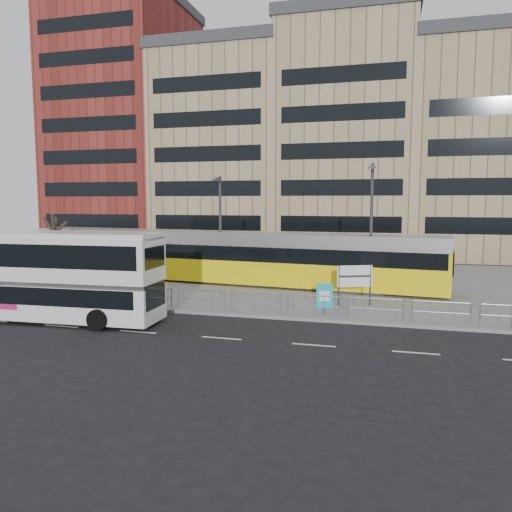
% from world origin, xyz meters
% --- Properties ---
extents(ground, '(120.00, 120.00, 0.00)m').
position_xyz_m(ground, '(0.00, 0.00, 0.00)').
color(ground, black).
rests_on(ground, ground).
extents(plaza, '(64.00, 24.00, 0.15)m').
position_xyz_m(plaza, '(0.00, 12.00, 0.07)').
color(plaza, slate).
rests_on(plaza, ground).
extents(kerb, '(64.00, 0.25, 0.17)m').
position_xyz_m(kerb, '(0.00, 0.05, 0.07)').
color(kerb, gray).
rests_on(kerb, ground).
extents(building_row, '(70.40, 18.40, 31.20)m').
position_xyz_m(building_row, '(1.55, 34.27, 12.91)').
color(building_row, maroon).
rests_on(building_row, ground).
extents(pedestrian_barrier, '(32.07, 0.07, 1.10)m').
position_xyz_m(pedestrian_barrier, '(2.00, 0.50, 0.98)').
color(pedestrian_barrier, '#94979C').
rests_on(pedestrian_barrier, plaza).
extents(road_markings, '(62.00, 0.12, 0.01)m').
position_xyz_m(road_markings, '(1.00, -4.00, 0.01)').
color(road_markings, white).
rests_on(road_markings, ground).
extents(double_decker_bus, '(11.10, 3.17, 4.40)m').
position_xyz_m(double_decker_bus, '(-7.12, -3.15, 2.38)').
color(double_decker_bus, white).
rests_on(double_decker_bus, ground).
extents(tram, '(30.66, 6.07, 3.60)m').
position_xyz_m(tram, '(-2.63, 9.32, 1.95)').
color(tram, yellow).
rests_on(tram, plaza).
extents(station_sign, '(1.85, 0.82, 2.26)m').
position_xyz_m(station_sign, '(7.10, 3.43, 1.72)').
color(station_sign, '#2D2D30').
rests_on(station_sign, plaza).
extents(ad_panel, '(0.82, 0.30, 1.57)m').
position_xyz_m(ad_panel, '(5.77, 1.10, 1.07)').
color(ad_panel, '#2D2D30').
rests_on(ad_panel, plaza).
extents(pedestrian, '(0.59, 0.78, 1.93)m').
position_xyz_m(pedestrian, '(-9.35, 5.97, 1.12)').
color(pedestrian, black).
rests_on(pedestrian, plaza).
extents(traffic_light_west, '(0.17, 0.20, 3.10)m').
position_xyz_m(traffic_light_west, '(-7.20, 0.96, 2.12)').
color(traffic_light_west, '#2D2D30').
rests_on(traffic_light_west, plaza).
extents(lamp_post_west, '(0.45, 1.04, 7.44)m').
position_xyz_m(lamp_post_west, '(-2.41, 8.52, 4.24)').
color(lamp_post_west, '#2D2D30').
rests_on(lamp_post_west, plaza).
extents(lamp_post_east, '(0.45, 1.04, 7.99)m').
position_xyz_m(lamp_post_east, '(7.77, 6.98, 4.52)').
color(lamp_post_east, '#2D2D30').
rests_on(lamp_post_east, plaza).
extents(bare_tree, '(4.56, 4.56, 7.08)m').
position_xyz_m(bare_tree, '(-13.63, 5.84, 5.15)').
color(bare_tree, black).
rests_on(bare_tree, plaza).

